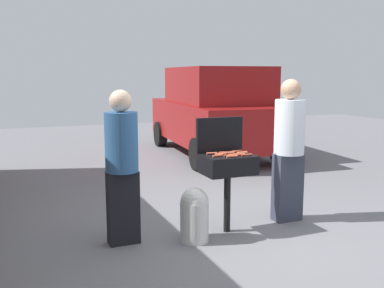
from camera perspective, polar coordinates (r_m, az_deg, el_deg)
name	(u,v)px	position (r m, az deg, el deg)	size (l,w,h in m)	color
ground_plane	(247,233)	(5.28, 7.22, -11.55)	(24.00, 24.00, 0.00)	slate
bbq_grill	(228,167)	(5.10, 4.69, -3.03)	(0.60, 0.44, 0.93)	black
grill_lid_open	(219,135)	(5.23, 3.63, 1.22)	(0.60, 0.05, 0.42)	black
hot_dog_0	(240,155)	(5.03, 6.25, -1.40)	(0.03, 0.03, 0.13)	#C6593D
hot_dog_1	(224,152)	(5.16, 4.22, -1.11)	(0.03, 0.03, 0.13)	#AD4228
hot_dog_2	(220,154)	(5.07, 3.70, -1.28)	(0.03, 0.03, 0.13)	#B74C33
hot_dog_3	(232,156)	(4.92, 5.25, -1.62)	(0.03, 0.03, 0.13)	#C6593D
hot_dog_4	(220,154)	(5.03, 3.75, -1.38)	(0.03, 0.03, 0.13)	#C6593D
hot_dog_5	(237,151)	(5.27, 5.88, -0.93)	(0.03, 0.03, 0.13)	#AD4228
hot_dog_6	(229,153)	(5.13, 4.90, -1.19)	(0.03, 0.03, 0.13)	#C6593D
hot_dog_7	(229,156)	(4.97, 4.90, -1.52)	(0.03, 0.03, 0.13)	#AD4228
hot_dog_8	(233,154)	(5.04, 5.46, -1.38)	(0.03, 0.03, 0.13)	#AD4228
hot_dog_9	(242,153)	(5.17, 6.54, -1.12)	(0.03, 0.03, 0.13)	#B74C33
hot_dog_10	(247,155)	(5.03, 7.16, -1.42)	(0.03, 0.03, 0.13)	#AD4228
hot_dog_11	(234,152)	(5.21, 5.49, -1.03)	(0.03, 0.03, 0.13)	#B74C33
hot_dog_12	(212,153)	(5.10, 2.60, -1.22)	(0.03, 0.03, 0.13)	#C6593D
hot_dog_13	(242,153)	(5.14, 6.62, -1.18)	(0.03, 0.03, 0.13)	#C6593D
hot_dog_14	(218,156)	(4.94, 3.39, -1.55)	(0.03, 0.03, 0.13)	#B74C33
propane_tank	(194,214)	(4.90, 0.32, -9.12)	(0.32, 0.32, 0.62)	silver
person_left	(122,162)	(4.76, -9.18, -2.32)	(0.36, 0.36, 1.70)	black
person_right	(289,145)	(5.59, 12.61, -0.15)	(0.38, 0.38, 1.80)	#333847
parked_minivan	(215,111)	(10.08, 3.01, 4.36)	(2.33, 4.54, 2.02)	maroon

